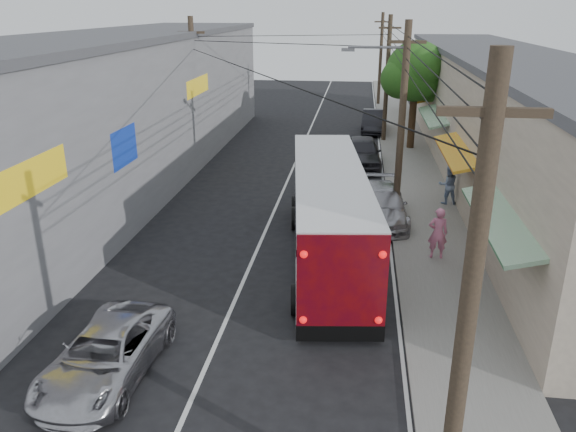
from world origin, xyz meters
name	(u,v)px	position (x,y,z in m)	size (l,w,h in m)	color
ground	(180,426)	(0.00, 0.00, 0.00)	(120.00, 120.00, 0.00)	black
sidewalk	(413,175)	(6.50, 20.00, 0.06)	(3.00, 80.00, 0.12)	slate
building_right	(499,112)	(10.99, 22.00, 3.15)	(7.09, 40.00, 6.25)	#C3B29B
building_left	(121,107)	(-8.50, 18.00, 3.65)	(7.20, 36.00, 7.25)	gray
utility_poles	(352,95)	(3.13, 20.33, 4.13)	(11.80, 45.28, 8.00)	#473828
street_tree	(417,73)	(6.87, 26.02, 4.67)	(4.40, 4.00, 6.60)	#3F2B19
coach_bus	(329,213)	(2.62, 9.09, 1.68)	(3.65, 11.48, 3.25)	silver
jeepney	(106,354)	(-2.24, 1.47, 0.63)	(2.09, 4.52, 1.26)	silver
parked_suv	(381,205)	(4.60, 13.00, 0.72)	(2.01, 4.95, 1.44)	#A8A7AF
parked_car_mid	(362,152)	(3.80, 21.50, 0.83)	(1.95, 4.85, 1.65)	#2A2A2F
parked_car_far	(374,121)	(4.60, 30.99, 0.77)	(1.62, 4.65, 1.53)	black
pedestrian_near	(438,233)	(6.43, 9.29, 1.04)	(0.67, 0.44, 1.85)	pink
pedestrian_far	(448,185)	(7.60, 15.29, 1.00)	(0.86, 0.67, 1.76)	#8298BD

